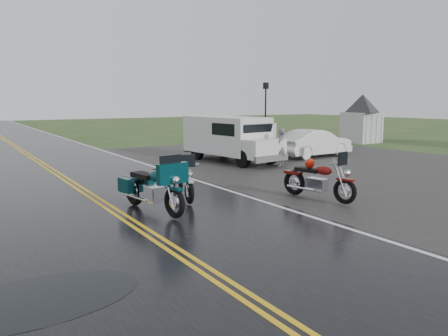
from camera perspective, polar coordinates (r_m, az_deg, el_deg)
name	(u,v)px	position (r m, az deg, el deg)	size (l,w,h in m)	color
ground	(159,242)	(8.90, -8.48, -9.55)	(120.00, 120.00, 0.00)	#2D471E
road	(54,172)	(18.28, -21.33, -0.51)	(8.00, 100.00, 0.04)	black
parking_pad	(348,166)	(19.42, 15.91, 0.26)	(14.00, 24.00, 0.03)	black
visitor_center	(362,106)	(30.61, 17.61, 7.68)	(16.00, 10.00, 4.80)	#A8AAAD
motorcycle_red	(345,181)	(11.95, 15.56, -1.65)	(0.84, 2.32, 1.37)	#620E0B
motorcycle_teal	(174,190)	(10.18, -6.51, -2.83)	(0.92, 2.52, 1.49)	#042E35
motorcycle_silver	(189,182)	(11.59, -4.57, -1.86)	(0.80, 2.19, 1.29)	#ACADB4
van_white	(243,143)	(18.05, 2.51, 3.28)	(2.00, 5.34, 2.10)	silver
person_at_van	(281,148)	(18.55, 7.40, 2.60)	(0.59, 0.39, 1.61)	#535258
sedan_white	(314,144)	(22.05, 11.72, 3.13)	(1.43, 4.10, 1.35)	silver
lamp_post_far_right	(265,115)	(26.18, 5.44, 6.92)	(0.33, 0.33, 3.88)	black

